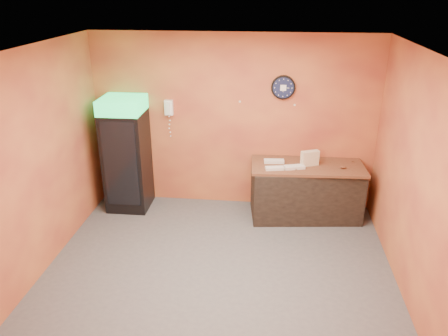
# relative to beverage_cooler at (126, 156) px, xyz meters

# --- Properties ---
(floor) EXTENTS (4.50, 4.50, 0.00)m
(floor) POSITION_rel_beverage_cooler_xyz_m (1.68, -1.61, -0.90)
(floor) COLOR #47474C
(floor) RESTS_ON ground
(back_wall) EXTENTS (4.50, 0.02, 2.80)m
(back_wall) POSITION_rel_beverage_cooler_xyz_m (1.68, 0.39, 0.50)
(back_wall) COLOR #D57B3C
(back_wall) RESTS_ON floor
(left_wall) EXTENTS (0.02, 4.00, 2.80)m
(left_wall) POSITION_rel_beverage_cooler_xyz_m (-0.57, -1.61, 0.50)
(left_wall) COLOR #D57B3C
(left_wall) RESTS_ON floor
(right_wall) EXTENTS (0.02, 4.00, 2.80)m
(right_wall) POSITION_rel_beverage_cooler_xyz_m (3.93, -1.61, 0.50)
(right_wall) COLOR #D57B3C
(right_wall) RESTS_ON floor
(ceiling) EXTENTS (4.50, 4.00, 0.02)m
(ceiling) POSITION_rel_beverage_cooler_xyz_m (1.68, -1.61, 1.90)
(ceiling) COLOR white
(ceiling) RESTS_ON back_wall
(beverage_cooler) EXTENTS (0.65, 0.67, 1.85)m
(beverage_cooler) POSITION_rel_beverage_cooler_xyz_m (0.00, 0.00, 0.00)
(beverage_cooler) COLOR black
(beverage_cooler) RESTS_ON floor
(prep_counter) EXTENTS (1.75, 0.94, 0.84)m
(prep_counter) POSITION_rel_beverage_cooler_xyz_m (2.87, 0.02, -0.48)
(prep_counter) COLOR black
(prep_counter) RESTS_ON floor
(wall_clock) EXTENTS (0.37, 0.06, 0.37)m
(wall_clock) POSITION_rel_beverage_cooler_xyz_m (2.44, 0.36, 1.09)
(wall_clock) COLOR black
(wall_clock) RESTS_ON back_wall
(wall_phone) EXTENTS (0.13, 0.11, 0.24)m
(wall_phone) POSITION_rel_beverage_cooler_xyz_m (0.66, 0.34, 0.73)
(wall_phone) COLOR white
(wall_phone) RESTS_ON back_wall
(butcher_paper) EXTENTS (1.76, 0.86, 0.04)m
(butcher_paper) POSITION_rel_beverage_cooler_xyz_m (2.87, 0.02, -0.05)
(butcher_paper) COLOR brown
(butcher_paper) RESTS_ON prep_counter
(sub_roll_stack) EXTENTS (0.29, 0.19, 0.23)m
(sub_roll_stack) POSITION_rel_beverage_cooler_xyz_m (2.89, 0.01, 0.09)
(sub_roll_stack) COLOR beige
(sub_roll_stack) RESTS_ON butcher_paper
(wrapped_sandwich_left) EXTENTS (0.29, 0.16, 0.04)m
(wrapped_sandwich_left) POSITION_rel_beverage_cooler_xyz_m (2.36, -0.21, -0.01)
(wrapped_sandwich_left) COLOR silver
(wrapped_sandwich_left) RESTS_ON butcher_paper
(wrapped_sandwich_mid) EXTENTS (0.33, 0.20, 0.04)m
(wrapped_sandwich_mid) POSITION_rel_beverage_cooler_xyz_m (2.66, -0.14, -0.00)
(wrapped_sandwich_mid) COLOR silver
(wrapped_sandwich_mid) RESTS_ON butcher_paper
(wrapped_sandwich_right) EXTENTS (0.32, 0.15, 0.04)m
(wrapped_sandwich_right) POSITION_rel_beverage_cooler_xyz_m (2.35, 0.06, -0.00)
(wrapped_sandwich_right) COLOR silver
(wrapped_sandwich_right) RESTS_ON butcher_paper
(kitchen_tool) EXTENTS (0.06, 0.06, 0.06)m
(kitchen_tool) POSITION_rel_beverage_cooler_xyz_m (2.84, 0.01, 0.00)
(kitchen_tool) COLOR silver
(kitchen_tool) RESTS_ON butcher_paper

